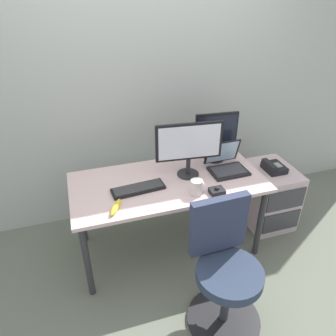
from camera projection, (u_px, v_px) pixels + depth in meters
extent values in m
plane|color=#646B5B|center=(168.00, 246.00, 2.97)|extent=(8.00, 8.00, 0.00)
cube|color=#AFB4AC|center=(144.00, 73.00, 2.84)|extent=(6.00, 0.10, 2.80)
cube|color=beige|center=(168.00, 182.00, 2.61)|extent=(1.55, 0.74, 0.03)
cylinder|color=#2D2D33|center=(87.00, 262.00, 2.35)|extent=(0.05, 0.05, 0.68)
cylinder|color=#2D2D33|center=(260.00, 223.00, 2.72)|extent=(0.05, 0.05, 0.68)
cylinder|color=#2D2D33|center=(81.00, 211.00, 2.86)|extent=(0.05, 0.05, 0.68)
cylinder|color=#2D2D33|center=(227.00, 184.00, 3.23)|extent=(0.05, 0.05, 0.68)
cube|color=beige|center=(267.00, 195.00, 3.14)|extent=(0.42, 0.52, 0.59)
cube|color=#38383D|center=(286.00, 200.00, 2.86)|extent=(0.38, 0.01, 0.20)
cube|color=#38383D|center=(281.00, 222.00, 2.99)|extent=(0.38, 0.01, 0.20)
cube|color=black|center=(274.00, 168.00, 2.96)|extent=(0.17, 0.20, 0.06)
cube|color=black|center=(269.00, 164.00, 2.92)|extent=(0.05, 0.18, 0.04)
cube|color=gray|center=(277.00, 165.00, 2.94)|extent=(0.07, 0.08, 0.01)
cylinder|color=black|center=(223.00, 319.00, 2.32)|extent=(0.52, 0.52, 0.03)
cylinder|color=#333338|center=(226.00, 299.00, 2.20)|extent=(0.06, 0.06, 0.42)
cylinder|color=#2A364D|center=(230.00, 275.00, 2.08)|extent=(0.44, 0.44, 0.07)
cube|color=#2E364F|center=(219.00, 225.00, 2.11)|extent=(0.40, 0.08, 0.42)
cylinder|color=#262628|center=(188.00, 174.00, 2.68)|extent=(0.18, 0.18, 0.01)
cylinder|color=#262628|center=(188.00, 166.00, 2.64)|extent=(0.04, 0.04, 0.14)
cube|color=black|center=(189.00, 142.00, 2.52)|extent=(0.54, 0.08, 0.31)
cube|color=white|center=(190.00, 142.00, 2.51)|extent=(0.49, 0.06, 0.27)
cylinder|color=#262628|center=(214.00, 158.00, 2.91)|extent=(0.18, 0.18, 0.01)
cylinder|color=#262628|center=(215.00, 152.00, 2.87)|extent=(0.04, 0.04, 0.12)
cube|color=black|center=(216.00, 130.00, 2.76)|extent=(0.38, 0.06, 0.30)
cube|color=#1E2333|center=(217.00, 131.00, 2.75)|extent=(0.35, 0.04, 0.27)
cube|color=black|center=(138.00, 189.00, 2.48)|extent=(0.42, 0.17, 0.02)
cube|color=#353535|center=(138.00, 187.00, 2.47)|extent=(0.39, 0.15, 0.01)
cube|color=black|center=(228.00, 171.00, 2.71)|extent=(0.32, 0.23, 0.02)
cube|color=#38383D|center=(229.00, 170.00, 2.70)|extent=(0.28, 0.17, 0.00)
cube|color=black|center=(222.00, 152.00, 2.76)|extent=(0.31, 0.07, 0.22)
cube|color=silver|center=(223.00, 152.00, 2.75)|extent=(0.27, 0.06, 0.19)
cube|color=black|center=(217.00, 191.00, 2.44)|extent=(0.11, 0.09, 0.04)
sphere|color=#232328|center=(217.00, 188.00, 2.42)|extent=(0.04, 0.04, 0.04)
cylinder|color=silver|center=(196.00, 187.00, 2.42)|extent=(0.09, 0.09, 0.12)
torus|color=silver|center=(203.00, 186.00, 2.43)|extent=(0.01, 0.07, 0.07)
ellipsoid|color=yellow|center=(116.00, 207.00, 2.27)|extent=(0.13, 0.19, 0.04)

